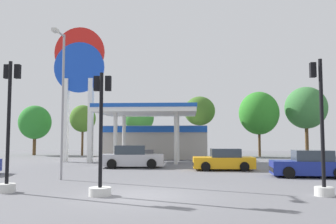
# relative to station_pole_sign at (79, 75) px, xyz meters

# --- Properties ---
(ground_plane) EXTENTS (90.00, 90.00, 0.00)m
(ground_plane) POSITION_rel_station_pole_sign_xyz_m (8.03, -17.19, -7.70)
(ground_plane) COLOR slate
(ground_plane) RESTS_ON ground
(gas_station) EXTENTS (10.57, 12.60, 4.83)m
(gas_station) POSITION_rel_station_pole_sign_xyz_m (6.26, 5.21, -5.57)
(gas_station) COLOR #ADA89E
(gas_station) RESTS_ON ground
(station_pole_sign) EXTENTS (4.55, 0.56, 12.06)m
(station_pole_sign) POSITION_rel_station_pole_sign_xyz_m (0.00, 0.00, 0.00)
(station_pole_sign) COLOR white
(station_pole_sign) RESTS_ON ground
(car_1) EXTENTS (4.61, 2.39, 1.59)m
(car_1) POSITION_rel_station_pole_sign_xyz_m (5.74, -5.27, -6.98)
(car_1) COLOR black
(car_1) RESTS_ON ground
(car_2) EXTENTS (4.04, 1.93, 1.43)m
(car_2) POSITION_rel_station_pole_sign_xyz_m (12.11, -6.86, -7.05)
(car_2) COLOR black
(car_2) RESTS_ON ground
(car_3) EXTENTS (4.21, 2.11, 1.46)m
(car_3) POSITION_rel_station_pole_sign_xyz_m (16.43, -10.61, -7.03)
(car_3) COLOR black
(car_3) RESTS_ON ground
(traffic_signal_0) EXTENTS (0.69, 0.70, 5.12)m
(traffic_signal_0) POSITION_rel_station_pole_sign_xyz_m (14.81, -16.80, -6.15)
(traffic_signal_0) COLOR silver
(traffic_signal_0) RESTS_ON ground
(traffic_signal_1) EXTENTS (0.83, 0.83, 4.60)m
(traffic_signal_1) POSITION_rel_station_pole_sign_xyz_m (6.58, -17.30, -6.25)
(traffic_signal_1) COLOR silver
(traffic_signal_1) RESTS_ON ground
(traffic_signal_2) EXTENTS (0.68, 0.70, 5.21)m
(traffic_signal_2) POSITION_rel_station_pole_sign_xyz_m (2.71, -16.76, -5.77)
(traffic_signal_2) COLOR silver
(traffic_signal_2) RESTS_ON ground
(tree_0) EXTENTS (3.91, 3.91, 6.09)m
(tree_0) POSITION_rel_station_pole_sign_xyz_m (-9.16, 11.38, -3.69)
(tree_0) COLOR brown
(tree_0) RESTS_ON ground
(tree_1) EXTENTS (3.10, 3.10, 6.07)m
(tree_1) POSITION_rel_station_pole_sign_xyz_m (-3.06, 11.01, -3.28)
(tree_1) COLOR brown
(tree_1) RESTS_ON ground
(tree_2) EXTENTS (3.58, 3.58, 6.16)m
(tree_2) POSITION_rel_station_pole_sign_xyz_m (3.71, 11.68, -3.22)
(tree_2) COLOR brown
(tree_2) RESTS_ON ground
(tree_3) EXTENTS (3.61, 3.61, 6.97)m
(tree_3) POSITION_rel_station_pole_sign_xyz_m (11.02, 10.64, -2.47)
(tree_3) COLOR brown
(tree_3) RESTS_ON ground
(tree_4) EXTENTS (4.53, 4.53, 7.38)m
(tree_4) POSITION_rel_station_pole_sign_xyz_m (17.75, 10.00, -2.77)
(tree_4) COLOR brown
(tree_4) RESTS_ON ground
(tree_5) EXTENTS (4.71, 4.71, 7.96)m
(tree_5) POSITION_rel_station_pole_sign_xyz_m (23.16, 10.45, -2.16)
(tree_5) COLOR brown
(tree_5) RESTS_ON ground
(corner_streetlamp) EXTENTS (0.24, 1.48, 7.54)m
(corner_streetlamp) POSITION_rel_station_pole_sign_xyz_m (3.33, -12.86, -3.21)
(corner_streetlamp) COLOR gray
(corner_streetlamp) RESTS_ON ground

